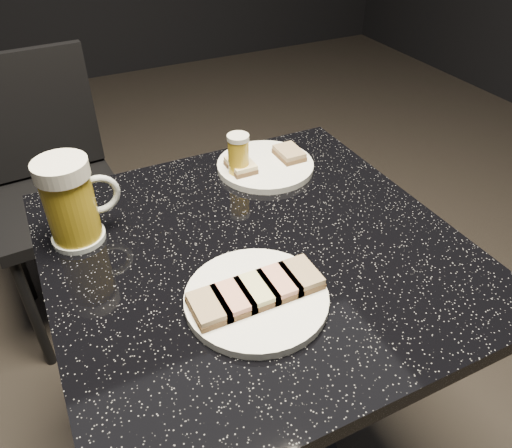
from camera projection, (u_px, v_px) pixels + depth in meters
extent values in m
cylinder|color=white|center=(256.00, 298.00, 0.76)|extent=(0.22, 0.22, 0.01)
cylinder|color=white|center=(265.00, 166.00, 1.08)|extent=(0.21, 0.21, 0.01)
cylinder|color=black|center=(256.00, 378.00, 1.10)|extent=(0.10, 0.10, 0.69)
cube|color=black|center=(256.00, 253.00, 0.88)|extent=(0.70, 0.70, 0.03)
cylinder|color=silver|center=(79.00, 237.00, 0.88)|extent=(0.09, 0.09, 0.01)
cylinder|color=gold|center=(71.00, 207.00, 0.85)|extent=(0.08, 0.08, 0.12)
cylinder|color=white|center=(61.00, 169.00, 0.80)|extent=(0.09, 0.09, 0.03)
torus|color=silver|center=(98.00, 195.00, 0.87)|extent=(0.08, 0.01, 0.08)
cylinder|color=silver|center=(239.00, 176.00, 1.05)|extent=(0.05, 0.05, 0.01)
cylinder|color=gold|center=(239.00, 158.00, 1.02)|extent=(0.04, 0.04, 0.08)
cylinder|color=silver|center=(238.00, 138.00, 1.00)|extent=(0.04, 0.04, 0.01)
cube|color=black|center=(59.00, 206.00, 1.49)|extent=(0.40, 0.40, 0.04)
cylinder|color=black|center=(34.00, 315.00, 1.46)|extent=(0.03, 0.03, 0.43)
cylinder|color=black|center=(140.00, 277.00, 1.58)|extent=(0.03, 0.03, 0.43)
cylinder|color=black|center=(16.00, 253.00, 1.68)|extent=(0.03, 0.03, 0.43)
cylinder|color=black|center=(111.00, 224.00, 1.81)|extent=(0.03, 0.03, 0.43)
cube|color=black|center=(29.00, 116.00, 1.48)|extent=(0.38, 0.05, 0.38)
cube|color=#4C3521|center=(209.00, 310.00, 0.73)|extent=(0.05, 0.07, 0.01)
cube|color=#8C7251|center=(208.00, 305.00, 0.72)|extent=(0.05, 0.07, 0.01)
cube|color=#4C3521|center=(233.00, 301.00, 0.74)|extent=(0.05, 0.07, 0.01)
cube|color=tan|center=(233.00, 297.00, 0.73)|extent=(0.05, 0.07, 0.01)
cube|color=#4C3521|center=(256.00, 293.00, 0.75)|extent=(0.05, 0.07, 0.01)
cube|color=#D1D184|center=(256.00, 288.00, 0.75)|extent=(0.05, 0.07, 0.01)
cube|color=#4C3521|center=(279.00, 285.00, 0.77)|extent=(0.05, 0.07, 0.01)
cube|color=tan|center=(279.00, 280.00, 0.76)|extent=(0.05, 0.07, 0.01)
cube|color=#4C3521|center=(301.00, 277.00, 0.78)|extent=(0.05, 0.07, 0.01)
cube|color=#8C7251|center=(301.00, 273.00, 0.78)|extent=(0.05, 0.07, 0.01)
cube|color=#4C3521|center=(241.00, 167.00, 1.05)|extent=(0.05, 0.07, 0.01)
cube|color=beige|center=(241.00, 163.00, 1.04)|extent=(0.05, 0.07, 0.01)
cube|color=#4C3521|center=(289.00, 155.00, 1.09)|extent=(0.05, 0.07, 0.01)
cube|color=#8C7251|center=(289.00, 151.00, 1.08)|extent=(0.05, 0.07, 0.01)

